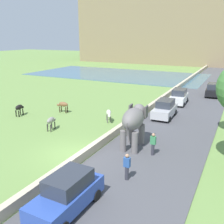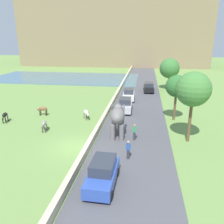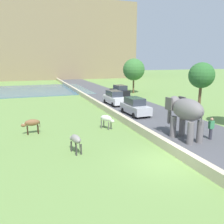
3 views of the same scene
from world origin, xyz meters
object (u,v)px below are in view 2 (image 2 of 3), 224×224
Objects in this scene: elephant at (118,117)px; car_silver at (125,105)px; car_black at (149,87)px; cow_brown at (43,109)px; cow_black at (5,115)px; car_blue at (103,173)px; car_white at (129,95)px; cow_white at (86,113)px; cow_grey at (44,124)px; person_trailing at (128,150)px; person_beside_elephant at (134,132)px.

car_silver is at bearing 89.87° from elephant.
car_black reaches higher than cow_brown.
cow_brown is at bearing 42.29° from cow_black.
elephant is 0.87× the size of car_blue.
car_blue is at bearing -96.34° from car_black.
car_white is 18.01m from cow_black.
elephant is 6.26m from cow_white.
cow_grey is at bearing 178.76° from elephant.
elephant is at bearing -1.24° from cow_grey.
car_blue and car_black have the same top height.
person_trailing is 14.93m from cow_brown.
person_beside_elephant is 0.40× the size of car_white.
person_beside_elephant is 9.47m from cow_grey.
person_beside_elephant is at bearing -10.64° from cow_black.
cow_black is 9.35m from cow_white.
person_beside_elephant is 3.70m from person_trailing.
person_beside_elephant is 14.98m from car_white.
car_black is 2.86× the size of cow_grey.
cow_white is (-4.33, 12.47, -0.06)m from car_blue.
car_blue is (0.02, -8.10, -1.14)m from elephant.
person_beside_elephant is 21.09m from car_black.
cow_brown is at bearing 153.98° from person_beside_elephant.
car_silver is at bearing 100.86° from person_beside_elephant.
car_black is 22.88m from cow_grey.
cow_black and cow_white have the same top height.
car_white is at bearing -117.14° from car_black.
car_white reaches higher than cow_black.
cow_black and cow_brown have the same top height.
person_beside_elephant is at bearing -83.50° from car_white.
person_trailing is (-0.30, -3.69, 0.00)m from person_beside_elephant.
car_silver reaches higher than cow_brown.
elephant is at bearing -45.43° from cow_white.
car_silver is 2.84× the size of cow_black.
car_white is 15.96m from cow_grey.
person_beside_elephant is 0.40× the size of car_silver.
car_black is (3.16, 6.15, 0.00)m from car_white.
person_beside_elephant is 7.53m from car_blue.
car_black is at bearing 61.58° from cow_grey.
person_beside_elephant is 1.00× the size of person_trailing.
elephant is 2.48× the size of cow_grey.
cow_grey is (-7.71, 0.17, -1.20)m from elephant.
car_white is at bearing 61.03° from cow_grey.
person_beside_elephant is at bearing -79.14° from car_silver.
person_beside_elephant is at bearing 77.01° from car_blue.
car_silver is 0.99× the size of car_black.
elephant is at bearing -90.07° from car_white.
car_blue is at bearing -89.85° from elephant.
cow_black is at bearing 169.36° from person_beside_elephant.
car_silver is at bearing 24.15° from cow_black.
car_silver is at bearing 96.35° from person_trailing.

